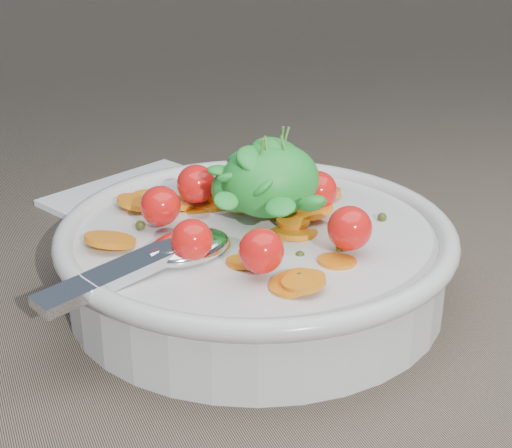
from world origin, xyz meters
name	(u,v)px	position (x,y,z in m)	size (l,w,h in m)	color
ground	(243,312)	(0.00, 0.00, 0.00)	(6.00, 6.00, 0.00)	#716250
bowl	(255,254)	(0.02, 0.02, 0.03)	(0.28, 0.26, 0.11)	silver
napkin	(149,199)	(0.00, 0.21, 0.00)	(0.15, 0.13, 0.01)	white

